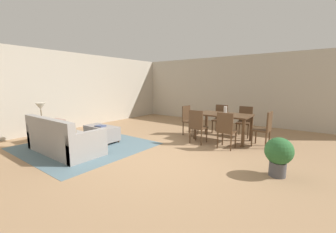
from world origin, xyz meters
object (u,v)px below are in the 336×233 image
Objects in this scene: ottoman_table at (102,133)px; table_lamp at (41,107)px; couch at (63,140)px; dining_chair_head_east at (265,127)px; dining_chair_near_right at (226,128)px; dining_chair_near_left at (197,125)px; vase_centerpiece at (225,110)px; dining_chair_far_right at (245,120)px; book_on_ottoman at (100,126)px; dining_table at (223,117)px; potted_plant at (279,154)px; dining_chair_head_west at (189,118)px; dining_chair_far_left at (220,117)px; side_table at (42,126)px.

table_lamp is (-1.24, -1.03, 0.73)m from ottoman_table.
couch is 2.19× the size of dining_chair_head_east.
ottoman_table is 1.13× the size of dining_chair_near_right.
dining_chair_near_right is 1.00× the size of dining_chair_head_east.
vase_centerpiece is at bearing 59.14° from dining_chair_near_left.
ottoman_table is at bearing -135.81° from dining_chair_far_right.
dining_chair_near_right is 3.54× the size of book_on_ottoman.
dining_table is 2.43m from potted_plant.
dining_chair_head_east is 3.54× the size of book_on_ottoman.
couch reaches higher than book_on_ottoman.
dining_chair_head_east is 2.25m from dining_chair_head_west.
potted_plant is (2.12, -0.94, -0.11)m from dining_chair_near_left.
dining_chair_far_left is (3.51, 4.01, -0.46)m from table_lamp.
potted_plant is (5.63, 1.48, -0.57)m from table_lamp.
dining_chair_near_right is 1.57m from dining_chair_far_right.
dining_chair_far_left is (2.20, 4.11, 0.23)m from couch.
dining_table is 1.64× the size of dining_chair_far_left.
dining_table is 0.87m from dining_chair_near_right.
dining_chair_head_west is (-0.71, -0.85, 0.00)m from dining_chair_far_left.
dining_chair_far_left is 3.54× the size of book_on_ottoman.
ottoman_table is at bearing -141.10° from dining_table.
table_lamp is 5.85m from potted_plant.
dining_chair_far_left and dining_chair_head_east have the same top height.
dining_chair_head_east is at bearing -47.42° from dining_chair_far_right.
book_on_ottoman is at bearing -134.89° from dining_chair_far_right.
dining_chair_head_east is at bearing -28.05° from dining_chair_far_left.
dining_chair_head_west is at bearing 133.97° from dining_chair_near_left.
book_on_ottoman is (-3.77, -2.22, -0.07)m from dining_chair_head_east.
side_table is 5.97m from dining_chair_head_east.
couch is 3.93m from dining_chair_near_right.
dining_table is at bearing 116.83° from dining_chair_near_right.
dining_chair_far_left is at bearing 50.01° from dining_chair_head_west.
dining_chair_near_left is at bearing -153.36° from dining_chair_head_east.
ottoman_table is 3.76m from dining_chair_far_left.
dining_chair_far_right is 0.94m from vase_centerpiece.
side_table is 0.62× the size of dining_chair_far_left.
table_lamp reaches higher than dining_chair_head_west.
book_on_ottoman is (1.28, 0.97, 0.00)m from side_table.
dining_chair_near_left is 0.80m from dining_chair_near_right.
ottoman_table is at bearing 39.62° from side_table.
ottoman_table is at bearing -150.40° from dining_chair_head_east.
dining_chair_head_east is at bearing 32.29° from side_table.
vase_centerpiece reaches higher than dining_chair_head_east.
dining_chair_far_right is at bearing 68.12° from vase_centerpiece.
dining_chair_far_left and dining_chair_head_west have the same top height.
ottoman_table is 3.55m from vase_centerpiece.
side_table is 4.22m from dining_chair_head_west.
dining_chair_near_right is 1.06m from dining_chair_head_east.
dining_chair_near_left is 1.00× the size of dining_chair_near_right.
vase_centerpiece is at bearing -60.11° from dining_chair_far_left.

